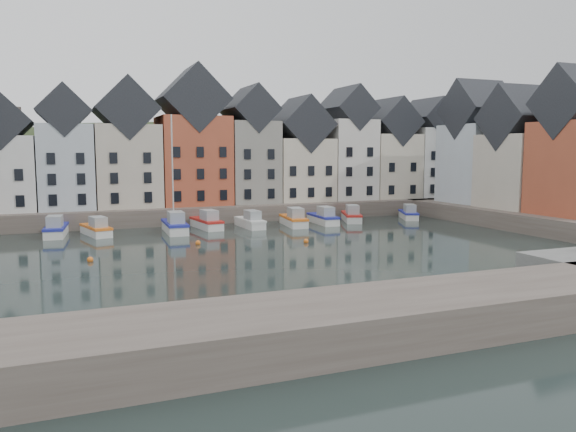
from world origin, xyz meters
TOP-DOWN VIEW (x-y plane):
  - ground at (0.00, 0.00)m, footprint 260.00×260.00m
  - far_quay at (0.00, 30.00)m, footprint 90.00×16.00m
  - right_quay at (37.00, 3.00)m, footprint 14.00×54.00m
  - near_wall at (-10.00, -22.00)m, footprint 50.00×6.00m
  - hillside at (0.02, 56.00)m, footprint 153.60×70.40m
  - far_terrace at (3.21, 28.00)m, footprint 72.37×8.16m
  - right_terrace at (36.00, 8.07)m, footprint 8.30×24.25m
  - mooring_buoys at (-4.00, 5.33)m, footprint 20.50×5.50m
  - boat_b at (-16.67, 18.75)m, footprint 2.59×6.56m
  - boat_c at (-12.70, 17.68)m, footprint 3.15×6.19m
  - boat_d at (-4.57, 16.65)m, footprint 2.40×6.94m
  - boat_e at (-0.54, 18.50)m, footprint 2.66×6.55m
  - boat_f at (4.37, 17.46)m, footprint 2.14×6.05m
  - boat_g at (9.66, 16.91)m, footprint 2.81×6.66m
  - boat_h at (13.78, 17.36)m, footprint 2.28×6.37m
  - boat_i at (18.07, 18.07)m, footprint 3.98×6.49m
  - boat_j at (26.40, 17.72)m, footprint 3.89×5.91m

SIDE VIEW (x-z plane):
  - hillside at x=0.02m, z-range -49.96..14.04m
  - ground at x=0.00m, z-range 0.00..0.00m
  - mooring_buoys at x=-4.00m, z-range -0.10..0.40m
  - boat_j at x=26.40m, z-range -0.44..1.74m
  - boat_c at x=-12.70m, z-range -0.46..1.82m
  - boat_f at x=4.37m, z-range -0.46..1.83m
  - boat_i at x=18.07m, z-range -0.48..1.90m
  - boat_h at x=13.78m, z-range -0.49..1.92m
  - boat_e at x=-0.54m, z-range -0.49..1.95m
  - boat_b at x=-16.67m, z-range -0.50..1.96m
  - boat_g at x=9.66m, z-range -0.50..1.98m
  - boat_d at x=-4.57m, z-range -5.71..7.41m
  - far_quay at x=0.00m, z-range 0.00..2.00m
  - right_quay at x=37.00m, z-range 0.00..2.00m
  - near_wall at x=-10.00m, z-range 0.00..2.00m
  - far_terrace at x=3.21m, z-range -0.01..17.76m
  - right_terrace at x=36.00m, z-range 0.73..17.10m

